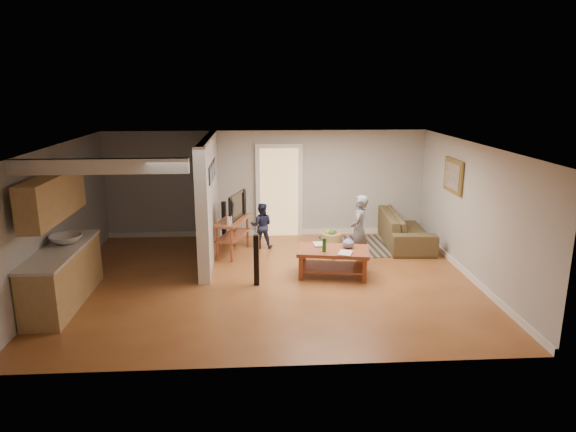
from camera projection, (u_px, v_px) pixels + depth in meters
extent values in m
plane|color=brown|center=(270.00, 280.00, 9.52)|extent=(7.50, 7.50, 0.00)
cube|color=#A6A39F|center=(266.00, 184.00, 12.11)|extent=(7.50, 0.04, 2.50)
cube|color=#A6A39F|center=(56.00, 218.00, 8.98)|extent=(0.04, 6.00, 2.50)
cube|color=#A6A39F|center=(473.00, 212.00, 9.43)|extent=(0.04, 6.00, 2.50)
cube|color=white|center=(269.00, 145.00, 8.90)|extent=(7.50, 6.00, 0.04)
cube|color=#A6A39F|center=(210.00, 199.00, 10.54)|extent=(0.15, 3.10, 2.50)
cube|color=white|center=(202.00, 218.00, 9.04)|extent=(0.22, 0.10, 2.50)
cube|color=white|center=(267.00, 233.00, 12.37)|extent=(7.50, 0.04, 0.12)
cube|color=white|center=(466.00, 273.00, 9.73)|extent=(0.04, 6.00, 0.12)
cube|color=#D8B272|center=(279.00, 192.00, 12.12)|extent=(0.90, 0.06, 2.10)
cube|color=#A6834C|center=(63.00, 277.00, 8.43)|extent=(0.60, 2.20, 0.90)
cube|color=beige|center=(60.00, 250.00, 8.31)|extent=(0.64, 2.24, 0.05)
cube|color=#A6834C|center=(53.00, 197.00, 8.09)|extent=(0.35, 2.00, 0.70)
imported|color=silver|center=(66.00, 243.00, 8.59)|extent=(0.54, 0.54, 0.19)
cube|color=black|center=(210.00, 175.00, 9.76)|extent=(0.03, 0.40, 0.34)
cube|color=black|center=(212.00, 171.00, 10.25)|extent=(0.03, 0.40, 0.34)
cube|color=black|center=(214.00, 167.00, 10.73)|extent=(0.03, 0.40, 0.34)
cube|color=olive|center=(453.00, 176.00, 10.27)|extent=(0.04, 0.90, 0.68)
cube|color=black|center=(371.00, 246.00, 11.55)|extent=(2.39, 1.81, 0.01)
imported|color=#453D22|center=(403.00, 242.00, 11.83)|extent=(1.10, 2.48, 0.71)
cube|color=brown|center=(333.00, 251.00, 9.66)|extent=(1.44, 1.00, 0.07)
cube|color=silver|center=(333.00, 251.00, 9.65)|extent=(0.90, 0.60, 0.02)
cube|color=brown|center=(333.00, 267.00, 9.74)|extent=(1.31, 0.87, 0.03)
cube|color=brown|center=(301.00, 267.00, 9.49)|extent=(0.09, 0.09, 0.49)
cube|color=brown|center=(365.00, 270.00, 9.35)|extent=(0.09, 0.09, 0.49)
cube|color=brown|center=(304.00, 257.00, 10.08)|extent=(0.09, 0.09, 0.49)
cube|color=brown|center=(364.00, 259.00, 9.95)|extent=(0.09, 0.09, 0.49)
imported|color=navy|center=(348.00, 248.00, 9.74)|extent=(0.26, 0.26, 0.23)
cylinder|color=#155814|center=(324.00, 245.00, 9.47)|extent=(0.07, 0.07, 0.27)
imported|color=#998C4C|center=(314.00, 245.00, 9.88)|extent=(0.24, 0.31, 0.03)
imported|color=#66594C|center=(339.00, 253.00, 9.42)|extent=(0.33, 0.38, 0.02)
cube|color=brown|center=(233.00, 220.00, 10.84)|extent=(0.80, 1.30, 0.05)
cube|color=brown|center=(233.00, 235.00, 10.93)|extent=(0.72, 1.19, 0.03)
cylinder|color=brown|center=(217.00, 243.00, 10.47)|extent=(0.05, 0.05, 0.75)
cylinder|color=brown|center=(234.00, 230.00, 11.47)|extent=(0.05, 0.05, 0.75)
cylinder|color=brown|center=(231.00, 245.00, 10.40)|extent=(0.05, 0.05, 0.75)
cylinder|color=brown|center=(247.00, 231.00, 11.40)|extent=(0.05, 0.05, 0.75)
imported|color=black|center=(233.00, 219.00, 10.83)|extent=(0.41, 0.98, 0.57)
cylinder|color=white|center=(230.00, 220.00, 10.36)|extent=(0.10, 0.10, 0.18)
cube|color=black|center=(257.00, 260.00, 9.19)|extent=(0.10, 0.10, 0.94)
cube|color=black|center=(224.00, 220.00, 11.96)|extent=(0.11, 0.11, 0.90)
cylinder|color=#9C7143|center=(331.00, 240.00, 11.49)|extent=(0.46, 0.46, 0.30)
sphere|color=red|center=(334.00, 233.00, 11.49)|extent=(0.14, 0.14, 0.14)
sphere|color=#C7CA17|center=(328.00, 232.00, 11.46)|extent=(0.14, 0.14, 0.14)
sphere|color=green|center=(332.00, 232.00, 11.38)|extent=(0.14, 0.14, 0.14)
imported|color=slate|center=(358.00, 263.00, 10.42)|extent=(0.52, 0.61, 1.41)
imported|color=#1E213F|center=(262.00, 247.00, 11.44)|extent=(0.52, 0.42, 1.01)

